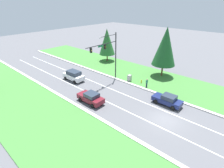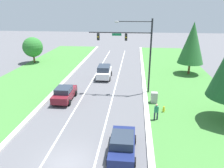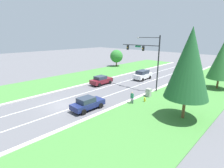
{
  "view_description": "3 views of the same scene",
  "coord_description": "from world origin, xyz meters",
  "px_view_note": "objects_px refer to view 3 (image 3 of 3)",
  "views": [
    {
      "loc": [
        -18.49,
        -7.22,
        14.12
      ],
      "look_at": [
        1.73,
        10.88,
        1.07
      ],
      "focal_mm": 28.0,
      "sensor_mm": 36.0,
      "label": 1
    },
    {
      "loc": [
        4.26,
        -11.85,
        10.22
      ],
      "look_at": [
        1.65,
        12.62,
        1.4
      ],
      "focal_mm": 35.0,
      "sensor_mm": 36.0,
      "label": 2
    },
    {
      "loc": [
        19.7,
        -10.92,
        8.97
      ],
      "look_at": [
        0.02,
        9.62,
        0.95
      ],
      "focal_mm": 28.0,
      "sensor_mm": 36.0,
      "label": 3
    }
  ],
  "objects_px": {
    "white_suv": "(143,75)",
    "conifer_near_right_tree": "(221,60)",
    "utility_cabinet": "(148,93)",
    "navy_sedan": "(87,103)",
    "burgundy_sedan": "(101,80)",
    "conifer_far_right_tree": "(189,64)",
    "traffic_signal_mast": "(148,55)",
    "pedestrian": "(132,97)",
    "oak_near_left_tree": "(116,56)",
    "fire_hydrant": "(145,100)"
  },
  "relations": [
    {
      "from": "white_suv",
      "to": "conifer_near_right_tree",
      "type": "height_order",
      "value": "conifer_near_right_tree"
    },
    {
      "from": "utility_cabinet",
      "to": "navy_sedan",
      "type": "bearing_deg",
      "value": -107.8
    },
    {
      "from": "white_suv",
      "to": "utility_cabinet",
      "type": "bearing_deg",
      "value": -52.76
    },
    {
      "from": "burgundy_sedan",
      "to": "conifer_far_right_tree",
      "type": "bearing_deg",
      "value": -11.06
    },
    {
      "from": "white_suv",
      "to": "traffic_signal_mast",
      "type": "bearing_deg",
      "value": -52.26
    },
    {
      "from": "conifer_near_right_tree",
      "to": "conifer_far_right_tree",
      "type": "height_order",
      "value": "conifer_far_right_tree"
    },
    {
      "from": "navy_sedan",
      "to": "pedestrian",
      "type": "distance_m",
      "value": 6.02
    },
    {
      "from": "traffic_signal_mast",
      "to": "conifer_far_right_tree",
      "type": "distance_m",
      "value": 11.09
    },
    {
      "from": "navy_sedan",
      "to": "pedestrian",
      "type": "height_order",
      "value": "pedestrian"
    },
    {
      "from": "burgundy_sedan",
      "to": "white_suv",
      "type": "relative_size",
      "value": 0.96
    },
    {
      "from": "utility_cabinet",
      "to": "conifer_far_right_tree",
      "type": "bearing_deg",
      "value": -26.92
    },
    {
      "from": "white_suv",
      "to": "conifer_near_right_tree",
      "type": "relative_size",
      "value": 0.57
    },
    {
      "from": "traffic_signal_mast",
      "to": "conifer_near_right_tree",
      "type": "xyz_separation_m",
      "value": [
        8.73,
        8.66,
        -0.92
      ]
    },
    {
      "from": "utility_cabinet",
      "to": "white_suv",
      "type": "bearing_deg",
      "value": 128.88
    },
    {
      "from": "pedestrian",
      "to": "navy_sedan",
      "type": "bearing_deg",
      "value": 59.18
    },
    {
      "from": "pedestrian",
      "to": "traffic_signal_mast",
      "type": "bearing_deg",
      "value": -74.26
    },
    {
      "from": "traffic_signal_mast",
      "to": "oak_near_left_tree",
      "type": "bearing_deg",
      "value": 145.16
    },
    {
      "from": "navy_sedan",
      "to": "conifer_near_right_tree",
      "type": "xyz_separation_m",
      "value": [
        9.24,
        20.96,
        4.12
      ]
    },
    {
      "from": "fire_hydrant",
      "to": "burgundy_sedan",
      "type": "bearing_deg",
      "value": 169.82
    },
    {
      "from": "utility_cabinet",
      "to": "pedestrian",
      "type": "bearing_deg",
      "value": -91.58
    },
    {
      "from": "pedestrian",
      "to": "conifer_near_right_tree",
      "type": "xyz_separation_m",
      "value": [
        6.4,
        15.65,
        4.0
      ]
    },
    {
      "from": "burgundy_sedan",
      "to": "utility_cabinet",
      "type": "xyz_separation_m",
      "value": [
        10.11,
        0.24,
        -0.19
      ]
    },
    {
      "from": "conifer_far_right_tree",
      "to": "conifer_near_right_tree",
      "type": "bearing_deg",
      "value": 91.1
    },
    {
      "from": "pedestrian",
      "to": "conifer_near_right_tree",
      "type": "height_order",
      "value": "conifer_near_right_tree"
    },
    {
      "from": "conifer_near_right_tree",
      "to": "conifer_far_right_tree",
      "type": "distance_m",
      "value": 15.16
    },
    {
      "from": "traffic_signal_mast",
      "to": "fire_hydrant",
      "type": "height_order",
      "value": "traffic_signal_mast"
    },
    {
      "from": "navy_sedan",
      "to": "oak_near_left_tree",
      "type": "relative_size",
      "value": 0.89
    },
    {
      "from": "utility_cabinet",
      "to": "oak_near_left_tree",
      "type": "relative_size",
      "value": 0.27
    },
    {
      "from": "conifer_near_right_tree",
      "to": "oak_near_left_tree",
      "type": "height_order",
      "value": "conifer_near_right_tree"
    },
    {
      "from": "traffic_signal_mast",
      "to": "burgundy_sedan",
      "type": "relative_size",
      "value": 2.03
    },
    {
      "from": "navy_sedan",
      "to": "oak_near_left_tree",
      "type": "distance_m",
      "value": 31.45
    },
    {
      "from": "white_suv",
      "to": "oak_near_left_tree",
      "type": "xyz_separation_m",
      "value": [
        -14.54,
        7.86,
        1.99
      ]
    },
    {
      "from": "navy_sedan",
      "to": "pedestrian",
      "type": "bearing_deg",
      "value": 61.85
    },
    {
      "from": "pedestrian",
      "to": "fire_hydrant",
      "type": "distance_m",
      "value": 2.0
    },
    {
      "from": "utility_cabinet",
      "to": "oak_near_left_tree",
      "type": "distance_m",
      "value": 26.9
    },
    {
      "from": "white_suv",
      "to": "oak_near_left_tree",
      "type": "distance_m",
      "value": 16.65
    },
    {
      "from": "burgundy_sedan",
      "to": "fire_hydrant",
      "type": "xyz_separation_m",
      "value": [
        10.92,
        -1.96,
        -0.49
      ]
    },
    {
      "from": "white_suv",
      "to": "pedestrian",
      "type": "height_order",
      "value": "white_suv"
    },
    {
      "from": "conifer_near_right_tree",
      "to": "fire_hydrant",
      "type": "bearing_deg",
      "value": -111.42
    },
    {
      "from": "fire_hydrant",
      "to": "conifer_near_right_tree",
      "type": "relative_size",
      "value": 0.09
    },
    {
      "from": "burgundy_sedan",
      "to": "pedestrian",
      "type": "xyz_separation_m",
      "value": [
        10.0,
        -3.64,
        0.1
      ]
    },
    {
      "from": "traffic_signal_mast",
      "to": "conifer_near_right_tree",
      "type": "distance_m",
      "value": 12.33
    },
    {
      "from": "white_suv",
      "to": "utility_cabinet",
      "type": "distance_m",
      "value": 10.79
    },
    {
      "from": "conifer_far_right_tree",
      "to": "fire_hydrant",
      "type": "bearing_deg",
      "value": 168.82
    },
    {
      "from": "oak_near_left_tree",
      "to": "conifer_far_right_tree",
      "type": "height_order",
      "value": "conifer_far_right_tree"
    },
    {
      "from": "traffic_signal_mast",
      "to": "navy_sedan",
      "type": "xyz_separation_m",
      "value": [
        -0.52,
        -12.3,
        -5.04
      ]
    },
    {
      "from": "conifer_near_right_tree",
      "to": "conifer_far_right_tree",
      "type": "bearing_deg",
      "value": -88.9
    },
    {
      "from": "navy_sedan",
      "to": "utility_cabinet",
      "type": "xyz_separation_m",
      "value": [
        2.95,
        9.19,
        -0.17
      ]
    },
    {
      "from": "pedestrian",
      "to": "fire_hydrant",
      "type": "bearing_deg",
      "value": -121.33
    },
    {
      "from": "navy_sedan",
      "to": "pedestrian",
      "type": "relative_size",
      "value": 2.55
    }
  ]
}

